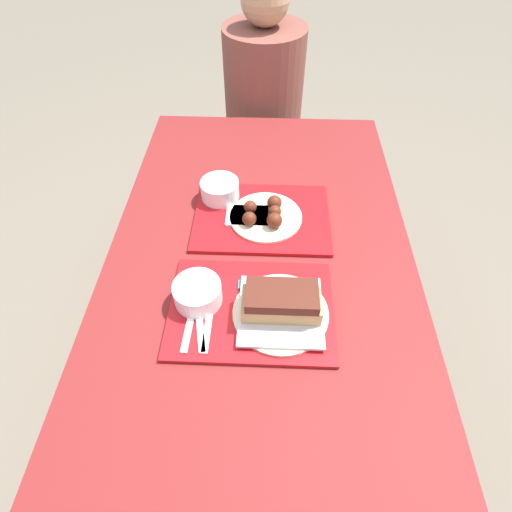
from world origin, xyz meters
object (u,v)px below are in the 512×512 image
at_px(bowl_coleslaw_near, 198,292).
at_px(person_seated_across, 264,88).
at_px(bowl_coleslaw_far, 220,189).
at_px(brisket_sandwich_plate, 281,306).
at_px(tray_near, 251,309).
at_px(tray_far, 260,217).
at_px(wings_plate_far, 266,215).

height_order(bowl_coleslaw_near, person_seated_across, person_seated_across).
height_order(bowl_coleslaw_far, person_seated_across, person_seated_across).
relative_size(bowl_coleslaw_near, brisket_sandwich_plate, 0.51).
bearing_deg(brisket_sandwich_plate, tray_near, 168.69).
relative_size(tray_far, bowl_coleslaw_far, 3.41).
relative_size(tray_near, bowl_coleslaw_far, 3.41).
distance_m(tray_far, wings_plate_far, 0.03).
height_order(brisket_sandwich_plate, bowl_coleslaw_far, brisket_sandwich_plate).
height_order(bowl_coleslaw_far, wings_plate_far, bowl_coleslaw_far).
xyz_separation_m(bowl_coleslaw_far, person_seated_across, (0.12, 0.72, -0.03)).
relative_size(bowl_coleslaw_far, wings_plate_far, 0.55).
distance_m(bowl_coleslaw_near, wings_plate_far, 0.34).
distance_m(bowl_coleslaw_near, bowl_coleslaw_far, 0.39).
xyz_separation_m(bowl_coleslaw_near, person_seated_across, (0.13, 1.11, -0.03)).
bearing_deg(bowl_coleslaw_far, brisket_sandwich_plate, -66.20).
distance_m(bowl_coleslaw_far, person_seated_across, 0.73).
distance_m(wings_plate_far, person_seated_across, 0.81).
relative_size(brisket_sandwich_plate, person_seated_across, 0.32).
xyz_separation_m(tray_near, tray_far, (0.01, 0.33, 0.00)).
distance_m(brisket_sandwich_plate, person_seated_across, 1.15).
height_order(tray_far, bowl_coleslaw_far, bowl_coleslaw_far).
height_order(tray_far, person_seated_across, person_seated_across).
bearing_deg(tray_near, person_seated_across, 89.98).
relative_size(tray_near, person_seated_across, 0.55).
xyz_separation_m(bowl_coleslaw_near, brisket_sandwich_plate, (0.20, -0.03, 0.00)).
bearing_deg(person_seated_across, wings_plate_far, -88.05).
distance_m(tray_near, brisket_sandwich_plate, 0.08).
xyz_separation_m(brisket_sandwich_plate, bowl_coleslaw_far, (-0.19, 0.43, -0.00)).
bearing_deg(tray_far, brisket_sandwich_plate, -80.10).
bearing_deg(wings_plate_far, bowl_coleslaw_near, -118.08).
xyz_separation_m(wings_plate_far, person_seated_across, (-0.03, 0.81, -0.01)).
bearing_deg(person_seated_across, bowl_coleslaw_near, -96.79).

